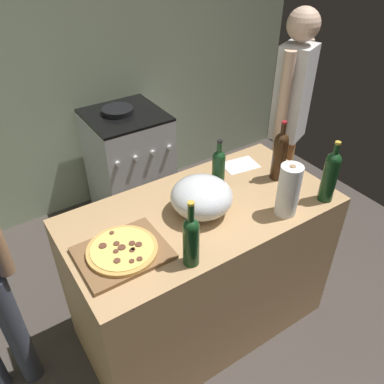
% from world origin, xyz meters
% --- Properties ---
extents(ground_plane, '(4.43, 3.04, 0.02)m').
position_xyz_m(ground_plane, '(0.00, 1.22, -0.01)').
color(ground_plane, '#3F3833').
extents(kitchen_wall_rear, '(4.43, 0.10, 2.60)m').
position_xyz_m(kitchen_wall_rear, '(0.00, 2.49, 1.30)').
color(kitchen_wall_rear, '#99A889').
rests_on(kitchen_wall_rear, ground_plane).
extents(counter, '(1.45, 0.74, 0.93)m').
position_xyz_m(counter, '(0.13, 0.79, 0.47)').
color(counter, tan).
rests_on(counter, ground_plane).
extents(cutting_board, '(0.40, 0.32, 0.02)m').
position_xyz_m(cutting_board, '(-0.36, 0.72, 0.94)').
color(cutting_board, brown).
rests_on(cutting_board, counter).
extents(pizza, '(0.32, 0.32, 0.03)m').
position_xyz_m(pizza, '(-0.36, 0.72, 0.96)').
color(pizza, tan).
rests_on(pizza, cutting_board).
extents(mixing_bowl, '(0.32, 0.32, 0.19)m').
position_xyz_m(mixing_bowl, '(0.12, 0.78, 1.03)').
color(mixing_bowl, '#B2B2B7').
rests_on(mixing_bowl, counter).
extents(paper_towel_roll, '(0.11, 0.11, 0.28)m').
position_xyz_m(paper_towel_roll, '(0.47, 0.54, 1.07)').
color(paper_towel_roll, white).
rests_on(paper_towel_roll, counter).
extents(wine_bottle_green, '(0.07, 0.07, 0.34)m').
position_xyz_m(wine_bottle_green, '(-0.12, 0.51, 1.07)').
color(wine_bottle_green, '#143819').
rests_on(wine_bottle_green, counter).
extents(wine_bottle_amber, '(0.08, 0.08, 0.35)m').
position_xyz_m(wine_bottle_amber, '(0.74, 0.51, 1.09)').
color(wine_bottle_amber, '#143819').
rests_on(wine_bottle_amber, counter).
extents(wine_bottle_clear, '(0.08, 0.08, 0.36)m').
position_xyz_m(wine_bottle_clear, '(0.66, 0.80, 1.09)').
color(wine_bottle_clear, '#331E0F').
rests_on(wine_bottle_clear, counter).
extents(wine_bottle_dark, '(0.07, 0.07, 0.30)m').
position_xyz_m(wine_bottle_dark, '(0.31, 0.91, 1.06)').
color(wine_bottle_dark, '#143819').
rests_on(wine_bottle_dark, counter).
extents(recipe_sheet, '(0.23, 0.18, 0.00)m').
position_xyz_m(recipe_sheet, '(0.57, 1.02, 0.93)').
color(recipe_sheet, white).
rests_on(recipe_sheet, counter).
extents(stove, '(0.58, 0.61, 0.97)m').
position_xyz_m(stove, '(0.30, 2.09, 0.47)').
color(stove, '#B7B7BC').
rests_on(stove, ground_plane).
extents(person_in_red, '(0.36, 0.27, 1.73)m').
position_xyz_m(person_in_red, '(1.18, 1.24, 1.01)').
color(person_in_red, '#D88C4C').
rests_on(person_in_red, ground_plane).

